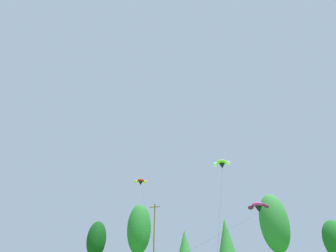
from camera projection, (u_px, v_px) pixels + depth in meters
treeline_tree_a at (96, 239)px, 61.22m from camera, size 4.68×4.68×10.68m
treeline_tree_b at (139, 229)px, 58.55m from camera, size 5.61×5.61×14.12m
treeline_tree_c at (185, 244)px, 56.54m from camera, size 3.42×3.42×8.26m
treeline_tree_d at (226, 237)px, 54.04m from camera, size 3.87×3.87×10.33m
treeline_tree_e at (274, 223)px, 51.97m from camera, size 5.82×5.82×14.91m
treeline_tree_f at (336, 240)px, 43.96m from camera, size 4.15×4.15×8.70m
utility_pole at (154, 235)px, 46.40m from camera, size 2.20×0.26×11.98m
parafoil_kite_high_red_yellow at (141, 182)px, 53.38m from camera, size 13.04×17.65×16.08m
parafoil_kite_mid_lime_white at (222, 164)px, 39.28m from camera, size 2.97×11.05×15.27m
parafoil_kite_far_magenta at (258, 207)px, 44.79m from camera, size 13.41×19.76×9.95m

